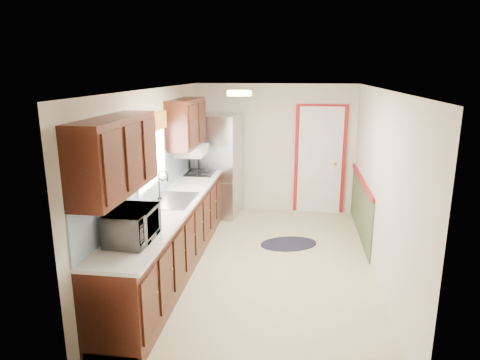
% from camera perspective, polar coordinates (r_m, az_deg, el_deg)
% --- Properties ---
extents(room_shell, '(3.20, 5.20, 2.52)m').
position_cam_1_polar(room_shell, '(5.69, 3.17, -0.18)').
color(room_shell, '#BCB284').
rests_on(room_shell, ground).
extents(kitchen_run, '(0.63, 4.00, 2.20)m').
position_cam_1_polar(kitchen_run, '(5.76, -9.51, -4.23)').
color(kitchen_run, '#34140C').
rests_on(kitchen_run, ground).
extents(back_wall_trim, '(1.12, 2.30, 2.08)m').
position_cam_1_polar(back_wall_trim, '(7.92, 11.67, 1.39)').
color(back_wall_trim, maroon).
rests_on(back_wall_trim, ground).
extents(ceiling_fixture, '(0.30, 0.30, 0.06)m').
position_cam_1_polar(ceiling_fixture, '(5.35, -0.11, 11.51)').
color(ceiling_fixture, '#FFD88C').
rests_on(ceiling_fixture, room_shell).
extents(microwave, '(0.34, 0.61, 0.41)m').
position_cam_1_polar(microwave, '(4.48, -14.19, -5.43)').
color(microwave, white).
rests_on(microwave, kitchen_run).
extents(refrigerator, '(0.86, 0.82, 1.87)m').
position_cam_1_polar(refrigerator, '(7.87, -3.03, 1.93)').
color(refrigerator, '#B7B7BC').
rests_on(refrigerator, ground).
extents(rug, '(1.04, 0.85, 0.01)m').
position_cam_1_polar(rug, '(6.79, 6.50, -8.44)').
color(rug, black).
rests_on(rug, ground).
extents(cooktop, '(0.46, 0.55, 0.02)m').
position_cam_1_polar(cooktop, '(7.28, -5.30, 0.98)').
color(cooktop, black).
rests_on(cooktop, kitchen_run).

